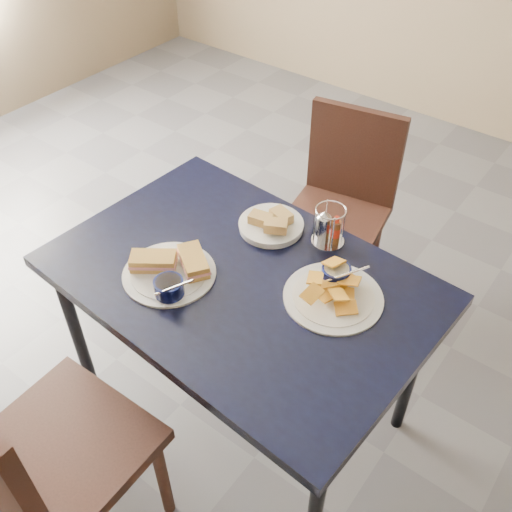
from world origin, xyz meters
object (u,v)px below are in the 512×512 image
Objects in this scene: sandwich_plate at (171,270)px; plantain_plate at (334,289)px; condiment_caddy at (328,227)px; chair_far at (346,196)px; dining_table at (241,291)px; bread_basket at (272,224)px; chair_near at (29,456)px.

plantain_plate is (0.44, 0.24, -0.01)m from sandwich_plate.
condiment_caddy is (-0.15, 0.19, 0.04)m from plantain_plate.
plantain_plate is at bearing -63.75° from chair_far.
dining_table is 3.95× the size of sandwich_plate.
sandwich_plate is at bearing -124.01° from condiment_caddy.
sandwich_plate is at bearing -106.73° from bread_basket.
chair_near is at bearing -101.12° from dining_table.
dining_table is 1.41× the size of chair_far.
chair_near is 0.64m from sandwich_plate.
chair_near is at bearing -95.10° from bread_basket.
chair_near reaches higher than plantain_plate.
bread_basket is at bearing 73.27° from sandwich_plate.
chair_far is at bearing 111.98° from condiment_caddy.
chair_far and sandwich_plate have the same top height.
condiment_caddy is at bearing 55.99° from sandwich_plate.
sandwich_plate is 1.04× the size of plantain_plate.
bread_basket is (0.09, 0.98, 0.21)m from chair_near.
chair_near reaches higher than sandwich_plate.
chair_far is 2.90× the size of plantain_plate.
dining_table is 9.02× the size of condiment_caddy.
dining_table is 0.30m from plantain_plate.
condiment_caddy is at bearing 19.02° from bread_basket.
chair_near is 1.13× the size of chair_far.
chair_near is 4.50× the size of bread_basket.
dining_table is 4.10× the size of plantain_plate.
chair_far is 2.80× the size of sandwich_plate.
plantain_plate is at bearing 63.91° from chair_near.
sandwich_plate reaches higher than bread_basket.
bread_basket reaches higher than dining_table.
bread_basket is at bearing 84.90° from chair_near.
dining_table is at bearing -112.13° from condiment_caddy.
dining_table is 0.76m from chair_near.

